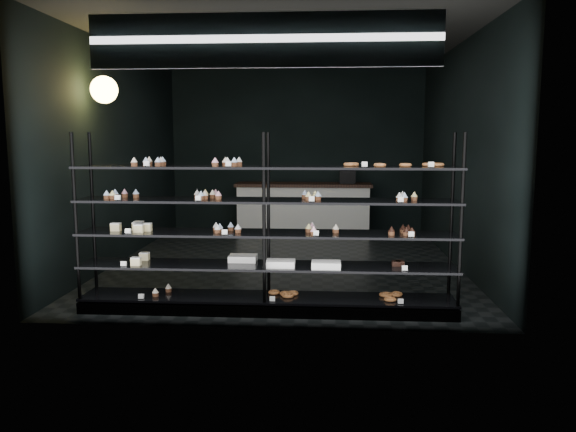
% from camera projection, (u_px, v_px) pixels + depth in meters
% --- Properties ---
extents(room, '(5.01, 6.01, 3.20)m').
position_uv_depth(room, '(286.00, 155.00, 8.25)').
color(room, black).
rests_on(room, ground).
extents(display_shelf, '(4.00, 0.50, 1.91)m').
position_uv_depth(display_shelf, '(264.00, 254.00, 5.97)').
color(display_shelf, black).
rests_on(display_shelf, room).
extents(signage, '(3.30, 0.05, 0.50)m').
position_uv_depth(signage, '(264.00, 40.00, 5.20)').
color(signage, '#0C0C3E').
rests_on(signage, room).
extents(pendant_lamp, '(0.34, 0.34, 0.90)m').
position_uv_depth(pendant_lamp, '(104.00, 90.00, 7.03)').
color(pendant_lamp, black).
rests_on(pendant_lamp, room).
extents(service_counter, '(2.61, 0.65, 1.23)m').
position_uv_depth(service_counter, '(304.00, 208.00, 10.86)').
color(service_counter, silver).
rests_on(service_counter, room).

